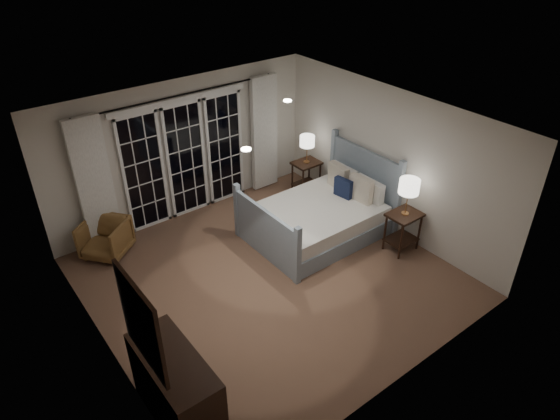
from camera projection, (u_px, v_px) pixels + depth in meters
floor at (270, 277)px, 7.70m from camera, size 5.00×5.00×0.00m
ceiling at (267, 126)px, 6.37m from camera, size 5.00×5.00×0.00m
wall_left at (94, 278)px, 5.75m from camera, size 0.02×5.00×2.50m
wall_right at (389, 161)px, 8.33m from camera, size 0.02×5.00×2.50m
wall_back at (184, 149)px, 8.72m from camera, size 5.00×0.02×2.50m
wall_front at (406, 306)px, 5.35m from camera, size 5.00×0.02×2.50m
french_doors at (186, 158)px, 8.78m from camera, size 2.50×0.04×2.20m
curtain_rod at (181, 95)px, 8.12m from camera, size 3.50×0.03×0.03m
curtain_left at (95, 184)px, 7.84m from camera, size 0.55×0.10×2.25m
curtain_right at (264, 134)px, 9.54m from camera, size 0.55×0.10×2.25m
downlight_a at (287, 101)px, 7.20m from camera, size 0.12×0.12×0.01m
downlight_b at (246, 149)px, 5.80m from camera, size 0.12×0.12×0.01m
bed at (320, 217)px, 8.56m from camera, size 2.23×1.60×1.30m
nightstand_left at (403, 226)px, 8.09m from camera, size 0.53×0.42×0.69m
nightstand_right at (306, 173)px, 9.70m from camera, size 0.51×0.41×0.67m
lamp_left at (409, 187)px, 7.71m from camera, size 0.32×0.32×0.62m
lamp_right at (307, 141)px, 9.35m from camera, size 0.28×0.28×0.55m
armchair at (105, 238)px, 8.05m from camera, size 0.95×0.95×0.63m
dresser at (176, 388)px, 5.42m from camera, size 0.54×1.27×0.90m
mirror at (141, 324)px, 4.72m from camera, size 0.05×0.85×1.00m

